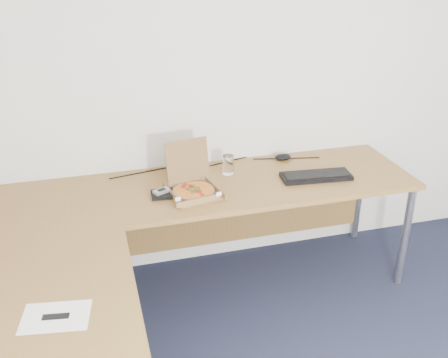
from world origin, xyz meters
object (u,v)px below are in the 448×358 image
object	(u,v)px
drinking_glass	(228,165)
wallet	(163,194)
pizza_box	(193,188)
desk	(170,233)
keyboard	(316,176)

from	to	relation	value
drinking_glass	wallet	world-z (taller)	drinking_glass
pizza_box	drinking_glass	size ratio (longest dim) A/B	2.56
desk	keyboard	distance (m)	1.04
pizza_box	drinking_glass	bearing A→B (deg)	25.95
drinking_glass	wallet	xyz separation A→B (m)	(-0.45, -0.20, -0.05)
desk	drinking_glass	size ratio (longest dim) A/B	20.46
keyboard	desk	bearing A→B (deg)	-154.84
desk	drinking_glass	bearing A→B (deg)	49.93
desk	pizza_box	distance (m)	0.41
keyboard	wallet	bearing A→B (deg)	-175.32
desk	keyboard	size ratio (longest dim) A/B	5.79
desk	keyboard	xyz separation A→B (m)	(0.98, 0.35, 0.04)
pizza_box	keyboard	bearing A→B (deg)	-11.68
pizza_box	keyboard	size ratio (longest dim) A/B	0.73
pizza_box	desk	bearing A→B (deg)	-130.54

